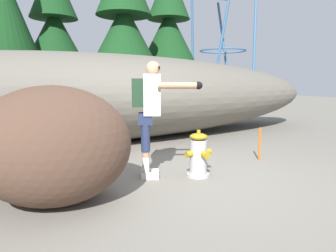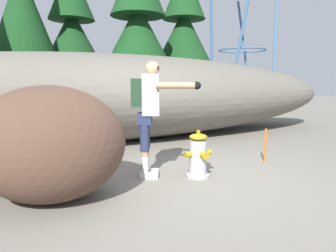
# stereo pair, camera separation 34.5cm
# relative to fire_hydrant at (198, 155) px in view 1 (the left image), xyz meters

# --- Properties ---
(ground_plane) EXTENTS (56.00, 56.00, 0.04)m
(ground_plane) POSITION_rel_fire_hydrant_xyz_m (-0.22, -0.05, -0.34)
(ground_plane) COLOR slate
(dirt_embankment) EXTENTS (13.88, 3.20, 2.09)m
(dirt_embankment) POSITION_rel_fire_hydrant_xyz_m (-0.22, 3.55, 0.72)
(dirt_embankment) COLOR #666056
(dirt_embankment) RESTS_ON ground_plane
(fire_hydrant) EXTENTS (0.43, 0.39, 0.70)m
(fire_hydrant) POSITION_rel_fire_hydrant_xyz_m (0.00, 0.00, 0.00)
(fire_hydrant) COLOR #B2B2B7
(fire_hydrant) RESTS_ON ground_plane
(utility_worker) EXTENTS (1.04, 0.80, 1.69)m
(utility_worker) POSITION_rel_fire_hydrant_xyz_m (-0.62, 0.32, 0.75)
(utility_worker) COLOR beige
(utility_worker) RESTS_ON ground_plane
(boulder_large) EXTENTS (2.11, 1.90, 1.37)m
(boulder_large) POSITION_rel_fire_hydrant_xyz_m (-2.05, -0.00, 0.36)
(boulder_large) COLOR #50382C
(boulder_large) RESTS_ON ground_plane
(pine_tree_center) EXTENTS (2.73, 2.73, 6.00)m
(pine_tree_center) POSITION_rel_fire_hydrant_xyz_m (-0.17, 8.97, 3.12)
(pine_tree_center) COLOR #47331E
(pine_tree_center) RESTS_ON ground_plane
(pine_tree_right) EXTENTS (2.83, 2.83, 5.76)m
(pine_tree_right) POSITION_rel_fire_hydrant_xyz_m (1.47, 6.14, 2.90)
(pine_tree_right) COLOR #47331E
(pine_tree_right) RESTS_ON ground_plane
(pine_tree_far_right) EXTENTS (2.56, 2.56, 5.89)m
(pine_tree_far_right) POSITION_rel_fire_hydrant_xyz_m (3.70, 6.98, 3.16)
(pine_tree_far_right) COLOR #47331E
(pine_tree_far_right) RESTS_ON ground_plane
(survey_stake) EXTENTS (0.04, 0.04, 0.60)m
(survey_stake) POSITION_rel_fire_hydrant_xyz_m (1.52, 0.20, -0.02)
(survey_stake) COLOR #E55914
(survey_stake) RESTS_ON ground_plane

